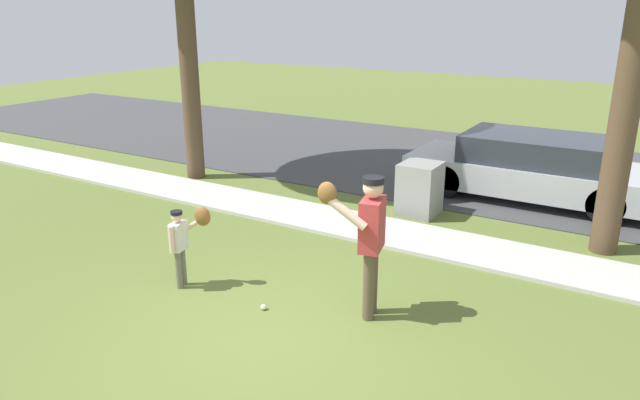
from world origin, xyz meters
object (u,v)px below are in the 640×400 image
object	(u,v)px
baseball	(263,307)
parked_sedan_silver	(532,167)
person_child	(184,236)
utility_cabinet	(420,189)
person_adult	(368,232)

from	to	relation	value
baseball	parked_sedan_silver	xyz separation A→B (m)	(1.78, 6.25, 0.58)
baseball	parked_sedan_silver	world-z (taller)	parked_sedan_silver
person_child	utility_cabinet	world-z (taller)	person_child
person_child	baseball	world-z (taller)	person_child
person_adult	baseball	size ratio (longest dim) A/B	23.47
person_adult	parked_sedan_silver	bearing A→B (deg)	-109.86
utility_cabinet	baseball	bearing A→B (deg)	-93.83
person_adult	baseball	distance (m)	1.64
parked_sedan_silver	baseball	bearing A→B (deg)	-105.91
person_adult	baseball	xyz separation A→B (m)	(-1.14, -0.53, -1.05)
utility_cabinet	parked_sedan_silver	world-z (taller)	parked_sedan_silver
person_adult	person_child	xyz separation A→B (m)	(-2.39, -0.52, -0.37)
person_adult	person_child	bearing A→B (deg)	-1.20
person_child	utility_cabinet	size ratio (longest dim) A/B	1.17
person_child	parked_sedan_silver	xyz separation A→B (m)	(3.03, 6.24, -0.09)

